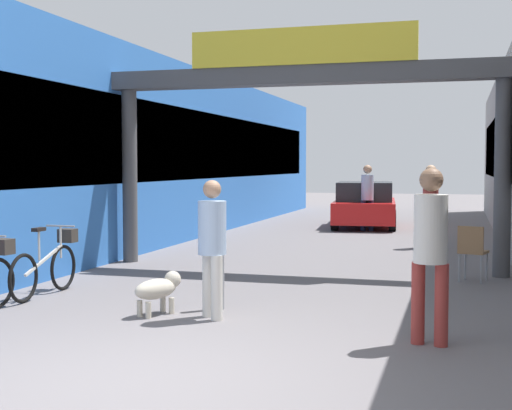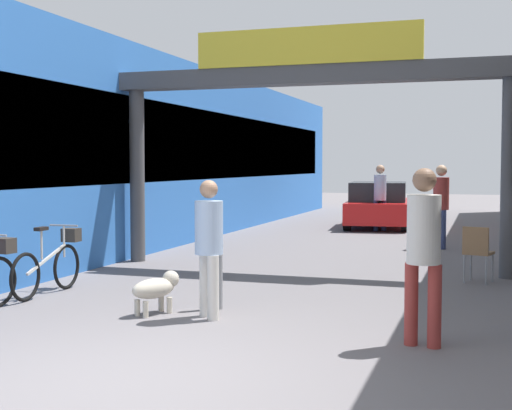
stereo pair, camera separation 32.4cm
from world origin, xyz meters
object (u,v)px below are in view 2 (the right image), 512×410
(bicycle_silver_second, at_px, (51,263))
(dog_on_leash, at_px, (157,288))
(parked_car_red, at_px, (378,205))
(pedestrian_carrying_crate, at_px, (441,200))
(bollard_post_metal, at_px, (219,268))
(cafe_chair_wood_nearer, at_px, (477,249))
(pedestrian_companion, at_px, (424,244))
(pedestrian_with_dog, at_px, (209,240))
(pedestrian_elderly_walking, at_px, (380,193))

(bicycle_silver_second, bearing_deg, dog_on_leash, -20.91)
(dog_on_leash, height_order, parked_car_red, parked_car_red)
(pedestrian_carrying_crate, xyz_separation_m, parked_car_red, (-2.09, 5.06, -0.42))
(dog_on_leash, relative_size, bollard_post_metal, 0.70)
(bollard_post_metal, distance_m, cafe_chair_wood_nearer, 4.39)
(pedestrian_carrying_crate, bearing_deg, bollard_post_metal, -106.85)
(dog_on_leash, xyz_separation_m, bicycle_silver_second, (-2.04, 0.78, 0.11))
(bollard_post_metal, xyz_separation_m, cafe_chair_wood_nearer, (3.13, 3.08, 0.01))
(parked_car_red, bearing_deg, pedestrian_companion, -79.99)
(pedestrian_companion, xyz_separation_m, cafe_chair_wood_nearer, (0.48, 4.20, -0.51))
(parked_car_red, bearing_deg, bollard_post_metal, -90.97)
(pedestrian_with_dog, distance_m, bicycle_silver_second, 2.92)
(bicycle_silver_second, distance_m, cafe_chair_wood_nearer, 6.44)
(pedestrian_carrying_crate, bearing_deg, pedestrian_with_dog, -105.22)
(pedestrian_carrying_crate, height_order, bollard_post_metal, pedestrian_carrying_crate)
(pedestrian_elderly_walking, bearing_deg, pedestrian_companion, -79.99)
(bicycle_silver_second, relative_size, bollard_post_metal, 1.61)
(pedestrian_companion, height_order, dog_on_leash, pedestrian_companion)
(parked_car_red, bearing_deg, dog_on_leash, -93.65)
(bicycle_silver_second, relative_size, cafe_chair_wood_nearer, 1.90)
(dog_on_leash, distance_m, bollard_post_metal, 0.84)
(bollard_post_metal, bearing_deg, dog_on_leash, -140.62)
(dog_on_leash, xyz_separation_m, bollard_post_metal, (0.63, 0.51, 0.21))
(pedestrian_with_dog, relative_size, parked_car_red, 0.40)
(cafe_chair_wood_nearer, height_order, parked_car_red, parked_car_red)
(dog_on_leash, xyz_separation_m, cafe_chair_wood_nearer, (3.75, 3.59, 0.22))
(cafe_chair_wood_nearer, bearing_deg, pedestrian_companion, -96.50)
(dog_on_leash, bearing_deg, cafe_chair_wood_nearer, 43.72)
(pedestrian_with_dog, height_order, pedestrian_companion, pedestrian_companion)
(pedestrian_elderly_walking, xyz_separation_m, bicycle_silver_second, (-3.12, -11.06, -0.63))
(pedestrian_elderly_walking, relative_size, bicycle_silver_second, 1.09)
(dog_on_leash, relative_size, parked_car_red, 0.18)
(bicycle_silver_second, bearing_deg, bollard_post_metal, -5.73)
(pedestrian_companion, distance_m, bicycle_silver_second, 5.53)
(pedestrian_carrying_crate, distance_m, cafe_chair_wood_nearer, 4.64)
(pedestrian_companion, bearing_deg, dog_on_leash, 169.41)
(pedestrian_carrying_crate, xyz_separation_m, bicycle_silver_second, (-4.98, -7.35, -0.63))
(pedestrian_companion, distance_m, cafe_chair_wood_nearer, 4.26)
(pedestrian_companion, relative_size, parked_car_red, 0.44)
(bicycle_silver_second, bearing_deg, cafe_chair_wood_nearer, 25.85)
(pedestrian_carrying_crate, height_order, parked_car_red, pedestrian_carrying_crate)
(pedestrian_companion, xyz_separation_m, pedestrian_carrying_crate, (-0.34, 8.74, 0.01))
(dog_on_leash, bearing_deg, pedestrian_carrying_crate, 70.17)
(pedestrian_companion, relative_size, cafe_chair_wood_nearer, 2.04)
(bollard_post_metal, bearing_deg, pedestrian_with_dog, -81.18)
(pedestrian_carrying_crate, relative_size, parked_car_red, 0.44)
(bollard_post_metal, xyz_separation_m, parked_car_red, (0.21, 12.67, 0.11))
(pedestrian_companion, bearing_deg, parked_car_red, 100.01)
(dog_on_leash, distance_m, parked_car_red, 13.22)
(pedestrian_companion, height_order, bollard_post_metal, pedestrian_companion)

